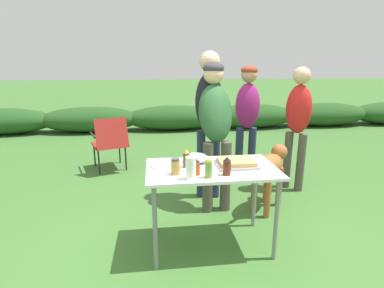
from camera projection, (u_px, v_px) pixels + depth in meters
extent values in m
plane|color=#3D6B2D|center=(210.00, 244.00, 2.72)|extent=(60.00, 60.00, 0.00)
ellipsoid|color=#234C1E|center=(1.00, 121.00, 6.94)|extent=(2.40, 0.90, 0.60)
ellipsoid|color=#234C1E|center=(90.00, 119.00, 7.18)|extent=(2.40, 0.90, 0.60)
ellipsoid|color=#234C1E|center=(173.00, 118.00, 7.43)|extent=(2.40, 0.90, 0.60)
ellipsoid|color=#234C1E|center=(251.00, 116.00, 7.67)|extent=(2.40, 0.90, 0.60)
ellipsoid|color=#234C1E|center=(324.00, 114.00, 7.91)|extent=(2.40, 0.90, 0.60)
cube|color=white|center=(212.00, 169.00, 2.53)|extent=(1.10, 0.64, 0.02)
cylinder|color=gray|center=(155.00, 229.00, 2.31)|extent=(0.04, 0.04, 0.71)
cylinder|color=gray|center=(276.00, 221.00, 2.43)|extent=(0.04, 0.04, 0.71)
cylinder|color=gray|center=(155.00, 198.00, 2.83)|extent=(0.04, 0.04, 0.71)
cylinder|color=gray|center=(255.00, 193.00, 2.95)|extent=(0.04, 0.04, 0.71)
cube|color=#9E9EA3|center=(236.00, 165.00, 2.58)|extent=(0.34, 0.28, 0.02)
cube|color=tan|center=(236.00, 162.00, 2.57)|extent=(0.30, 0.24, 0.04)
cylinder|color=white|center=(163.00, 165.00, 2.55)|extent=(0.20, 0.20, 0.02)
ellipsoid|color=#99B2CC|center=(196.00, 158.00, 2.66)|extent=(0.22, 0.22, 0.08)
cylinder|color=white|center=(191.00, 168.00, 2.26)|extent=(0.08, 0.08, 0.18)
cylinder|color=#562314|center=(227.00, 168.00, 2.35)|extent=(0.06, 0.06, 0.12)
cone|color=black|center=(227.00, 159.00, 2.33)|extent=(0.05, 0.05, 0.03)
cylinder|color=#CC4214|center=(196.00, 168.00, 2.36)|extent=(0.06, 0.06, 0.11)
cone|color=black|center=(196.00, 160.00, 2.34)|extent=(0.05, 0.05, 0.03)
cylinder|color=#B2893D|center=(175.00, 167.00, 2.37)|extent=(0.07, 0.07, 0.11)
cylinder|color=#4C4C4C|center=(175.00, 159.00, 2.35)|extent=(0.07, 0.07, 0.02)
cylinder|color=brown|center=(186.00, 160.00, 2.53)|extent=(0.06, 0.06, 0.13)
cone|color=gold|center=(186.00, 151.00, 2.51)|extent=(0.05, 0.05, 0.04)
cylinder|color=olive|center=(209.00, 170.00, 2.29)|extent=(0.06, 0.06, 0.13)
cylinder|color=#D1CC47|center=(209.00, 161.00, 2.28)|extent=(0.05, 0.05, 0.02)
cylinder|color=#4C473D|center=(208.00, 178.00, 3.25)|extent=(0.12, 0.12, 0.79)
cylinder|color=#4C473D|center=(226.00, 177.00, 3.28)|extent=(0.12, 0.12, 0.79)
ellipsoid|color=#28562D|center=(215.00, 113.00, 3.20)|extent=(0.38, 0.50, 0.69)
sphere|color=#DBAD89|center=(213.00, 74.00, 3.21)|extent=(0.22, 0.22, 0.22)
ellipsoid|color=#333338|center=(213.00, 68.00, 3.19)|extent=(0.23, 0.23, 0.13)
cylinder|color=#232D4C|center=(201.00, 164.00, 3.63)|extent=(0.10, 0.10, 0.83)
cylinder|color=#232D4C|center=(215.00, 165.00, 3.61)|extent=(0.10, 0.10, 0.83)
ellipsoid|color=black|center=(209.00, 102.00, 3.42)|extent=(0.37, 0.31, 0.67)
sphere|color=#DBAD89|center=(210.00, 61.00, 3.31)|extent=(0.23, 0.23, 0.23)
cylinder|color=#4C473D|center=(287.00, 160.00, 3.91)|extent=(0.10, 0.10, 0.75)
cylinder|color=#4C473D|center=(301.00, 163.00, 3.80)|extent=(0.10, 0.10, 0.75)
ellipsoid|color=red|center=(299.00, 109.00, 3.68)|extent=(0.38, 0.39, 0.60)
sphere|color=#DBAD89|center=(302.00, 75.00, 3.57)|extent=(0.21, 0.21, 0.21)
cylinder|color=#232D4C|center=(239.00, 154.00, 4.15)|extent=(0.11, 0.11, 0.75)
cylinder|color=#232D4C|center=(252.00, 154.00, 4.18)|extent=(0.11, 0.11, 0.75)
ellipsoid|color=#931E70|center=(248.00, 106.00, 3.99)|extent=(0.33, 0.24, 0.60)
sphere|color=tan|center=(249.00, 75.00, 3.89)|extent=(0.21, 0.21, 0.21)
ellipsoid|color=#993823|center=(249.00, 70.00, 3.87)|extent=(0.22, 0.22, 0.12)
cylinder|color=#9E5B2D|center=(254.00, 194.00, 3.23)|extent=(0.07, 0.07, 0.46)
cylinder|color=#9E5B2D|center=(268.00, 197.00, 3.15)|extent=(0.07, 0.07, 0.46)
cylinder|color=#9E5B2D|center=(266.00, 184.00, 3.51)|extent=(0.07, 0.07, 0.46)
cylinder|color=#9E5B2D|center=(279.00, 187.00, 3.42)|extent=(0.07, 0.07, 0.46)
ellipsoid|color=#9E5B2D|center=(269.00, 166.00, 3.25)|extent=(0.54, 0.55, 0.24)
sphere|color=#9E5B2D|center=(279.00, 152.00, 3.48)|extent=(0.18, 0.18, 0.18)
cone|color=#9E5B2D|center=(282.00, 148.00, 3.53)|extent=(0.16, 0.16, 0.13)
cylinder|color=#9E5B2D|center=(257.00, 173.00, 3.01)|extent=(0.14, 0.15, 0.09)
cube|color=maroon|center=(109.00, 144.00, 4.62)|extent=(0.59, 0.59, 0.03)
cube|color=maroon|center=(112.00, 134.00, 4.32)|extent=(0.49, 0.30, 0.44)
cylinder|color=black|center=(99.00, 162.00, 4.41)|extent=(0.02, 0.02, 0.38)
cylinder|color=black|center=(126.00, 158.00, 4.58)|extent=(0.02, 0.02, 0.38)
cylinder|color=black|center=(95.00, 155.00, 4.76)|extent=(0.02, 0.02, 0.38)
cylinder|color=black|center=(120.00, 152.00, 4.93)|extent=(0.02, 0.02, 0.38)
cylinder|color=black|center=(93.00, 135.00, 4.48)|extent=(0.16, 0.40, 0.02)
cylinder|color=black|center=(123.00, 132.00, 4.67)|extent=(0.16, 0.40, 0.02)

